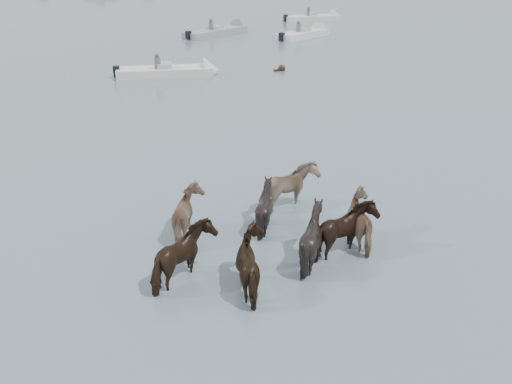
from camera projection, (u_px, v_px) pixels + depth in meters
ground at (347, 233)px, 14.01m from camera, size 400.00×400.00×0.00m
pony_herd at (278, 229)px, 13.10m from camera, size 6.28×4.39×1.55m
swimming_pony at (281, 69)px, 31.63m from camera, size 0.72×0.44×0.44m
motorboat_b at (179, 71)px, 30.44m from camera, size 5.95×3.57×1.92m
motorboat_c at (223, 31)px, 44.34m from camera, size 6.69×3.70×1.92m
motorboat_d at (308, 33)px, 43.17m from camera, size 5.83×3.22×1.92m
motorboat_e at (319, 18)px, 52.05m from camera, size 6.10×2.69×1.92m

